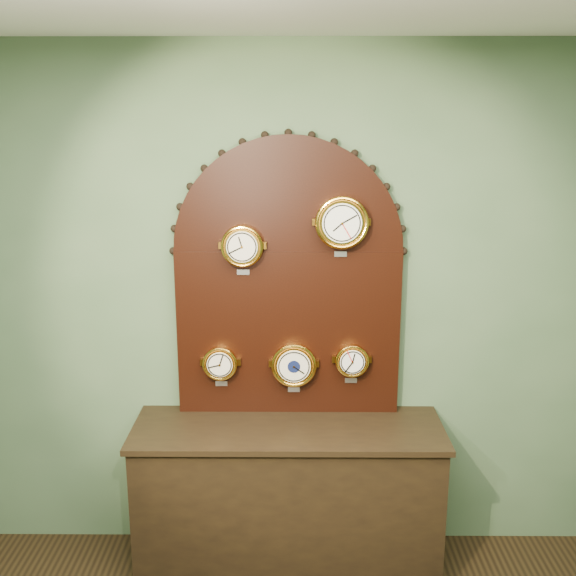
{
  "coord_description": "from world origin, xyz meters",
  "views": [
    {
      "loc": [
        0.02,
        -1.03,
        2.41
      ],
      "look_at": [
        0.0,
        2.25,
        1.58
      ],
      "focal_mm": 42.16,
      "sensor_mm": 36.0,
      "label": 1
    }
  ],
  "objects_px": {
    "barometer": "(294,365)",
    "shop_counter": "(288,500)",
    "tide_clock": "(352,360)",
    "arabic_clock": "(342,222)",
    "roman_clock": "(242,246)",
    "hygrometer": "(220,363)",
    "display_board": "(288,270)"
  },
  "relations": [
    {
      "from": "display_board",
      "to": "arabic_clock",
      "type": "relative_size",
      "value": 4.75
    },
    {
      "from": "barometer",
      "to": "tide_clock",
      "type": "xyz_separation_m",
      "value": [
        0.31,
        0.0,
        0.02
      ]
    },
    {
      "from": "shop_counter",
      "to": "barometer",
      "type": "distance_m",
      "value": 0.74
    },
    {
      "from": "shop_counter",
      "to": "roman_clock",
      "type": "bearing_deg",
      "value": 146.95
    },
    {
      "from": "shop_counter",
      "to": "barometer",
      "type": "xyz_separation_m",
      "value": [
        0.03,
        0.15,
        0.72
      ]
    },
    {
      "from": "roman_clock",
      "to": "arabic_clock",
      "type": "xyz_separation_m",
      "value": [
        0.51,
        -0.0,
        0.12
      ]
    },
    {
      "from": "tide_clock",
      "to": "roman_clock",
      "type": "bearing_deg",
      "value": -179.9
    },
    {
      "from": "arabic_clock",
      "to": "tide_clock",
      "type": "bearing_deg",
      "value": 1.95
    },
    {
      "from": "shop_counter",
      "to": "roman_clock",
      "type": "distance_m",
      "value": 1.4
    },
    {
      "from": "shop_counter",
      "to": "tide_clock",
      "type": "distance_m",
      "value": 0.84
    },
    {
      "from": "shop_counter",
      "to": "tide_clock",
      "type": "bearing_deg",
      "value": 24.32
    },
    {
      "from": "display_board",
      "to": "tide_clock",
      "type": "xyz_separation_m",
      "value": [
        0.34,
        -0.07,
        -0.48
      ]
    },
    {
      "from": "barometer",
      "to": "shop_counter",
      "type": "bearing_deg",
      "value": -101.39
    },
    {
      "from": "hygrometer",
      "to": "roman_clock",
      "type": "bearing_deg",
      "value": -0.37
    },
    {
      "from": "barometer",
      "to": "tide_clock",
      "type": "height_order",
      "value": "barometer"
    },
    {
      "from": "roman_clock",
      "to": "arabic_clock",
      "type": "distance_m",
      "value": 0.52
    },
    {
      "from": "shop_counter",
      "to": "arabic_clock",
      "type": "distance_m",
      "value": 1.52
    },
    {
      "from": "roman_clock",
      "to": "hygrometer",
      "type": "distance_m",
      "value": 0.65
    },
    {
      "from": "display_board",
      "to": "arabic_clock",
      "type": "distance_m",
      "value": 0.39
    },
    {
      "from": "display_board",
      "to": "roman_clock",
      "type": "xyz_separation_m",
      "value": [
        -0.24,
        -0.07,
        0.14
      ]
    },
    {
      "from": "roman_clock",
      "to": "barometer",
      "type": "bearing_deg",
      "value": -0.16
    },
    {
      "from": "roman_clock",
      "to": "tide_clock",
      "type": "distance_m",
      "value": 0.85
    },
    {
      "from": "barometer",
      "to": "display_board",
      "type": "bearing_deg",
      "value": 114.66
    },
    {
      "from": "shop_counter",
      "to": "roman_clock",
      "type": "xyz_separation_m",
      "value": [
        -0.24,
        0.15,
        1.37
      ]
    },
    {
      "from": "hygrometer",
      "to": "barometer",
      "type": "xyz_separation_m",
      "value": [
        0.4,
        -0.0,
        -0.01
      ]
    },
    {
      "from": "barometer",
      "to": "tide_clock",
      "type": "distance_m",
      "value": 0.31
    },
    {
      "from": "arabic_clock",
      "to": "tide_clock",
      "type": "distance_m",
      "value": 0.75
    },
    {
      "from": "roman_clock",
      "to": "barometer",
      "type": "height_order",
      "value": "roman_clock"
    },
    {
      "from": "roman_clock",
      "to": "tide_clock",
      "type": "xyz_separation_m",
      "value": [
        0.58,
        0.0,
        -0.62
      ]
    },
    {
      "from": "display_board",
      "to": "barometer",
      "type": "xyz_separation_m",
      "value": [
        0.03,
        -0.07,
        -0.5
      ]
    },
    {
      "from": "hygrometer",
      "to": "barometer",
      "type": "bearing_deg",
      "value": -0.23
    },
    {
      "from": "roman_clock",
      "to": "arabic_clock",
      "type": "relative_size",
      "value": 0.83
    }
  ]
}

